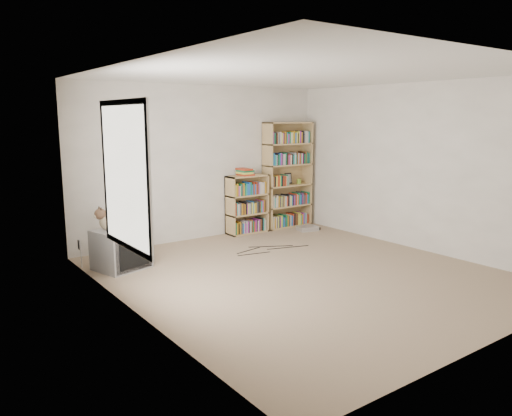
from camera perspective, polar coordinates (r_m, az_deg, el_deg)
floor at (r=6.50m, az=5.40°, el=-7.51°), size 4.50×5.00×0.01m
wall_back at (r=8.26m, az=-6.02°, el=5.15°), size 4.50×0.02×2.50m
wall_front at (r=4.68m, az=26.30°, el=0.25°), size 4.50×0.02×2.50m
wall_left at (r=5.04m, az=-13.95°, el=1.65°), size 0.02×5.00×2.50m
wall_right at (r=7.90m, az=17.95°, el=4.48°), size 0.02×5.00×2.50m
ceiling at (r=6.21m, az=5.80°, el=15.03°), size 4.50×5.00×0.02m
window at (r=5.21m, az=-14.73°, el=3.55°), size 0.02×1.22×1.52m
crt_tv at (r=6.86m, az=-15.22°, el=-4.55°), size 0.74×0.70×0.53m
cat at (r=6.82m, az=-15.22°, el=-1.58°), size 0.63×0.49×0.52m
bookcase_tall at (r=9.12m, az=3.54°, el=3.47°), size 0.95×0.30×1.91m
bookcase_short at (r=8.65m, az=-1.08°, el=0.22°), size 0.73×0.30×1.01m
book_stack at (r=8.52m, az=-1.27°, el=4.15°), size 0.22×0.29×0.12m
green_mug at (r=9.29m, az=4.88°, el=3.08°), size 0.08×0.08×0.09m
framed_print at (r=9.25m, az=3.70°, el=3.40°), size 0.15×0.05×0.20m
dvd_player at (r=8.94m, az=5.91°, el=-2.32°), size 0.39×0.32×0.08m
wall_outlet at (r=7.04m, az=-19.56°, el=-3.97°), size 0.01×0.08×0.13m
floor_cables at (r=7.56m, az=0.74°, el=-4.86°), size 1.20×0.70×0.01m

